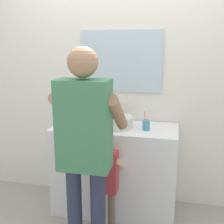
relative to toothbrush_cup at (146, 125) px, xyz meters
name	(u,v)px	position (x,y,z in m)	size (l,w,h in m)	color
back_wall	(122,76)	(-0.30, 0.37, 0.41)	(4.40, 0.10, 2.70)	silver
vanity_cabinet	(115,169)	(-0.30, 0.05, -0.50)	(1.21, 0.54, 0.90)	white
sink_basin	(115,122)	(-0.30, 0.03, 0.01)	(0.34, 0.34, 0.11)	silver
faucet	(119,114)	(-0.30, 0.24, 0.03)	(0.18, 0.14, 0.18)	#B7BABF
toothbrush_cup	(146,125)	(0.00, 0.00, 0.00)	(0.07, 0.07, 0.21)	#4C8EB2
soap_bottle	(82,117)	(-0.66, 0.09, 0.02)	(0.06, 0.06, 0.17)	gold
child_toddler	(106,177)	(-0.30, -0.35, -0.39)	(0.29, 0.29, 0.93)	#6B5B4C
adult_parent	(85,138)	(-0.39, -0.64, 0.06)	(0.52, 0.55, 1.67)	#2D334C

